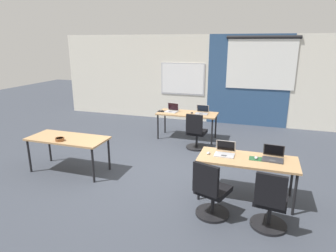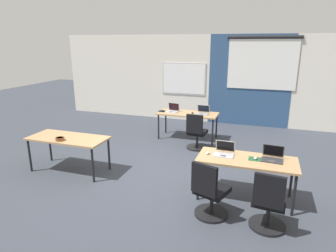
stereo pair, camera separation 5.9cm
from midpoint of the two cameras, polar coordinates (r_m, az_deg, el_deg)
ground_plane at (r=6.14m, az=-1.30°, el=-8.59°), size 24.00×24.00×0.00m
back_wall_assembly at (r=9.69m, az=7.48°, el=9.14°), size 10.00×0.27×2.80m
desk_near_left at (r=6.22m, az=-18.67°, el=-2.63°), size 1.60×0.70×0.72m
desk_near_right at (r=5.02m, az=15.45°, el=-6.85°), size 1.60×0.70×0.72m
desk_far_center at (r=7.92m, az=4.12°, el=2.14°), size 1.60×0.70×0.72m
laptop_near_right_end at (r=5.07m, az=20.06°, el=-5.69°), size 0.35×0.32×0.23m
mousepad_near_right_end at (r=5.02m, az=17.04°, el=-6.20°), size 0.22×0.19×0.00m
mouse_near_right_end at (r=5.02m, az=17.06°, el=-6.00°), size 0.06×0.10×0.03m
chair_near_right_end at (r=4.44m, az=19.45°, el=-14.48°), size 0.52×0.56×0.92m
laptop_far_right at (r=7.84m, az=7.01°, el=2.75°), size 0.33×0.32×0.22m
mouse_far_right at (r=7.85m, az=5.02°, el=2.58°), size 0.06×0.10×0.03m
chair_far_right at (r=7.20m, az=5.81°, el=-1.68°), size 0.52×0.55×0.92m
laptop_near_right_inner at (r=5.07m, az=11.27°, el=-4.99°), size 0.33×0.31×0.23m
mouse_near_right_inner at (r=5.06m, az=8.11°, el=-5.26°), size 0.07×0.11×0.03m
chair_near_right_inner at (r=4.52m, az=8.53°, el=-13.09°), size 0.56×0.61×0.92m
laptop_far_left at (r=8.01m, az=1.11°, el=3.16°), size 0.37×0.32×0.24m
mousepad_far_left at (r=8.06m, az=-0.84°, el=2.90°), size 0.22×0.19×0.00m
mouse_far_left at (r=8.06m, az=-0.84°, el=3.03°), size 0.06×0.10×0.03m
snack_bowl at (r=6.04m, az=-20.12°, el=-2.34°), size 0.18×0.18×0.06m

